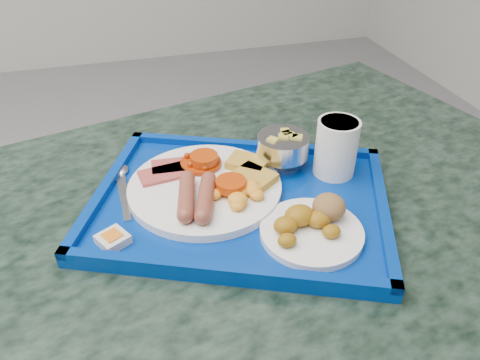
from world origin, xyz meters
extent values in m
cylinder|color=gray|center=(1.08, 0.11, 0.39)|extent=(0.12, 0.12, 0.71)
cube|color=black|center=(1.08, 0.11, 0.77)|extent=(1.43, 1.12, 0.04)
cube|color=#032E92|center=(1.08, 0.12, 0.80)|extent=(0.58, 0.51, 0.02)
cube|color=#032E92|center=(1.15, 0.27, 0.81)|extent=(0.44, 0.21, 0.01)
cube|color=#032E92|center=(1.02, -0.03, 0.81)|extent=(0.44, 0.21, 0.01)
cube|color=#032E92|center=(1.29, 0.03, 0.81)|extent=(0.16, 0.33, 0.01)
cube|color=#032E92|center=(0.87, 0.21, 0.81)|extent=(0.16, 0.33, 0.01)
cylinder|color=white|center=(1.03, 0.16, 0.81)|extent=(0.26, 0.26, 0.01)
cube|color=#CE5352|center=(1.00, 0.22, 0.82)|extent=(0.09, 0.05, 0.01)
cube|color=#CE5352|center=(0.97, 0.21, 0.82)|extent=(0.09, 0.06, 0.01)
cylinder|color=#A83107|center=(1.04, 0.22, 0.82)|extent=(0.07, 0.07, 0.01)
sphere|color=#A83107|center=(1.04, 0.19, 0.83)|extent=(0.01, 0.01, 0.01)
sphere|color=#A83107|center=(1.04, 0.20, 0.83)|extent=(0.01, 0.01, 0.01)
sphere|color=#A83107|center=(1.03, 0.22, 0.83)|extent=(0.01, 0.01, 0.01)
sphere|color=#A83107|center=(1.06, 0.23, 0.83)|extent=(0.01, 0.01, 0.01)
sphere|color=#A83107|center=(1.04, 0.21, 0.83)|extent=(0.01, 0.01, 0.01)
sphere|color=#A83107|center=(1.03, 0.24, 0.83)|extent=(0.01, 0.01, 0.01)
sphere|color=#A83107|center=(1.03, 0.21, 0.83)|extent=(0.01, 0.01, 0.01)
sphere|color=#A83107|center=(1.03, 0.20, 0.83)|extent=(0.01, 0.01, 0.01)
sphere|color=#A83107|center=(1.02, 0.21, 0.83)|extent=(0.01, 0.01, 0.01)
sphere|color=#A83107|center=(1.02, 0.24, 0.83)|extent=(0.01, 0.01, 0.01)
sphere|color=#A83107|center=(1.04, 0.21, 0.83)|extent=(0.01, 0.01, 0.01)
cube|color=gold|center=(1.12, 0.19, 0.83)|extent=(0.08, 0.08, 0.01)
cube|color=gold|center=(1.12, 0.15, 0.83)|extent=(0.08, 0.08, 0.01)
cylinder|color=brown|center=(1.00, 0.12, 0.83)|extent=(0.05, 0.10, 0.03)
cylinder|color=brown|center=(1.02, 0.11, 0.83)|extent=(0.06, 0.10, 0.03)
ellipsoid|color=#FFA22A|center=(1.07, 0.09, 0.83)|extent=(0.03, 0.03, 0.02)
ellipsoid|color=#FFA22A|center=(1.10, 0.12, 0.83)|extent=(0.03, 0.03, 0.02)
ellipsoid|color=#FFA22A|center=(1.07, 0.12, 0.83)|extent=(0.03, 0.03, 0.02)
ellipsoid|color=#FFA22A|center=(1.11, 0.10, 0.83)|extent=(0.02, 0.02, 0.02)
ellipsoid|color=#FFA22A|center=(1.07, 0.08, 0.83)|extent=(0.02, 0.02, 0.02)
ellipsoid|color=#FFA22A|center=(1.08, 0.11, 0.83)|extent=(0.03, 0.03, 0.02)
ellipsoid|color=#FFA22A|center=(1.10, 0.11, 0.83)|extent=(0.03, 0.03, 0.02)
ellipsoid|color=#FFA22A|center=(1.04, 0.12, 0.83)|extent=(0.02, 0.02, 0.02)
cylinder|color=#AA2C04|center=(1.04, 0.21, 0.84)|extent=(0.05, 0.05, 0.01)
cylinder|color=#AA2C04|center=(1.07, 0.13, 0.84)|extent=(0.05, 0.05, 0.01)
cylinder|color=white|center=(1.16, 0.01, 0.81)|extent=(0.16, 0.16, 0.01)
ellipsoid|color=#A26D13|center=(1.18, -0.01, 0.82)|extent=(0.03, 0.02, 0.02)
ellipsoid|color=#A26D13|center=(1.18, 0.01, 0.83)|extent=(0.04, 0.03, 0.03)
ellipsoid|color=#A26D13|center=(1.15, 0.03, 0.83)|extent=(0.05, 0.04, 0.03)
ellipsoid|color=#A26D13|center=(1.12, 0.01, 0.83)|extent=(0.04, 0.03, 0.03)
ellipsoid|color=#A26D13|center=(1.12, -0.01, 0.82)|extent=(0.03, 0.02, 0.02)
ellipsoid|color=brown|center=(1.20, 0.03, 0.84)|extent=(0.05, 0.05, 0.04)
cylinder|color=silver|center=(1.18, 0.20, 0.81)|extent=(0.06, 0.06, 0.01)
cylinder|color=silver|center=(1.18, 0.20, 0.82)|extent=(0.02, 0.02, 0.02)
cylinder|color=silver|center=(1.18, 0.20, 0.85)|extent=(0.09, 0.09, 0.04)
cube|color=#DBCB53|center=(1.16, 0.19, 0.86)|extent=(0.02, 0.02, 0.01)
cube|color=#DBCB53|center=(1.19, 0.21, 0.86)|extent=(0.02, 0.02, 0.01)
cube|color=#DBCB53|center=(1.21, 0.19, 0.86)|extent=(0.02, 0.02, 0.01)
cube|color=#DBCB53|center=(1.19, 0.21, 0.86)|extent=(0.02, 0.02, 0.01)
cube|color=#DBCB53|center=(1.20, 0.20, 0.86)|extent=(0.02, 0.02, 0.01)
cube|color=#DBCB53|center=(1.18, 0.20, 0.86)|extent=(0.02, 0.02, 0.01)
cylinder|color=white|center=(1.27, 0.15, 0.86)|extent=(0.07, 0.07, 0.10)
cylinder|color=#FD4F0E|center=(1.27, 0.15, 0.90)|extent=(0.06, 0.06, 0.01)
cube|color=silver|center=(0.90, 0.18, 0.81)|extent=(0.01, 0.12, 0.00)
ellipsoid|color=silver|center=(0.90, 0.26, 0.81)|extent=(0.03, 0.04, 0.01)
cube|color=silver|center=(0.90, 0.20, 0.81)|extent=(0.01, 0.17, 0.00)
cube|color=silver|center=(0.88, 0.07, 0.81)|extent=(0.06, 0.06, 0.01)
cube|color=orange|center=(0.88, 0.07, 0.82)|extent=(0.03, 0.03, 0.00)
camera|label=1|loc=(0.92, -0.47, 1.28)|focal=35.00mm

